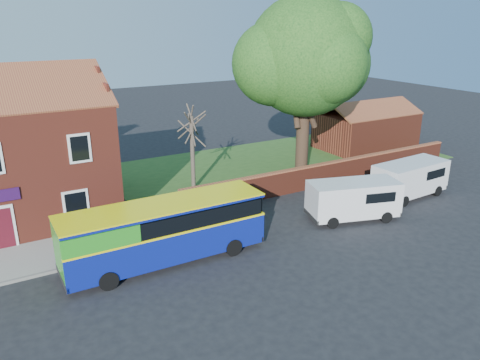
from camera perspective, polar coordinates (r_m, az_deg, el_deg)
ground at (r=20.62m, az=-4.78°, el=-12.31°), size 120.00×120.00×0.00m
pavement at (r=24.26m, az=-26.29°, el=-9.13°), size 18.00×3.50×0.12m
kerb at (r=22.70m, az=-25.92°, el=-11.01°), size 18.00×0.15×0.14m
grass_strip at (r=37.00m, az=4.85°, el=2.22°), size 26.00×12.00×0.04m
boundary_wall at (r=32.25m, az=10.92°, el=0.85°), size 22.00×0.38×1.60m
outbuilding at (r=42.23m, az=15.08°, el=5.99°), size 8.20×5.06×4.17m
bus at (r=21.63m, az=-9.92°, el=-6.08°), size 9.36×2.48×2.85m
van_near at (r=26.83m, az=13.68°, el=-2.20°), size 5.36×3.34×2.20m
van_far at (r=31.27m, az=20.04°, el=0.27°), size 5.19×2.35×2.23m
large_tree at (r=32.70m, az=7.93°, el=14.30°), size 10.12×8.01×12.35m
bare_tree at (r=30.36m, az=-5.82°, el=3.78°), size 2.01×2.40×5.36m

